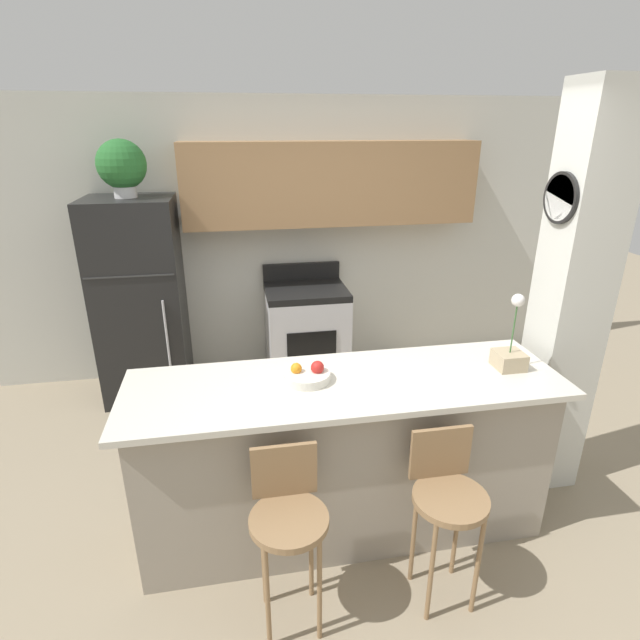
% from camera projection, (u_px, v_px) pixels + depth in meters
% --- Properties ---
extents(ground_plane, '(14.00, 14.00, 0.00)m').
position_uv_depth(ground_plane, '(343.00, 524.00, 3.08)').
color(ground_plane, gray).
extents(wall_back, '(5.60, 0.38, 2.55)m').
position_uv_depth(wall_back, '(307.00, 218.00, 4.60)').
color(wall_back, silver).
rests_on(wall_back, ground_plane).
extents(pillar_right, '(0.38, 0.32, 2.55)m').
position_uv_depth(pillar_right, '(570.00, 303.00, 3.06)').
color(pillar_right, silver).
rests_on(pillar_right, ground_plane).
extents(counter_bar, '(2.40, 0.72, 1.00)m').
position_uv_depth(counter_bar, '(344.00, 457.00, 2.90)').
color(counter_bar, gray).
rests_on(counter_bar, ground_plane).
extents(refrigerator, '(0.72, 0.66, 1.76)m').
position_uv_depth(refrigerator, '(141.00, 301.00, 4.30)').
color(refrigerator, black).
rests_on(refrigerator, ground_plane).
extents(stove_range, '(0.74, 0.62, 1.07)m').
position_uv_depth(stove_range, '(306.00, 333.00, 4.72)').
color(stove_range, silver).
rests_on(stove_range, ground_plane).
extents(bar_stool_left, '(0.37, 0.37, 0.92)m').
position_uv_depth(bar_stool_left, '(288.00, 517.00, 2.31)').
color(bar_stool_left, olive).
rests_on(bar_stool_left, ground_plane).
extents(bar_stool_right, '(0.37, 0.37, 0.92)m').
position_uv_depth(bar_stool_right, '(447.00, 496.00, 2.44)').
color(bar_stool_right, olive).
rests_on(bar_stool_right, ground_plane).
extents(potted_plant_on_fridge, '(0.38, 0.38, 0.45)m').
position_uv_depth(potted_plant_on_fridge, '(122.00, 166.00, 3.89)').
color(potted_plant_on_fridge, silver).
rests_on(potted_plant_on_fridge, refrigerator).
extents(orchid_vase, '(0.16, 0.16, 0.45)m').
position_uv_depth(orchid_vase, '(510.00, 353.00, 2.83)').
color(orchid_vase, tan).
rests_on(orchid_vase, counter_bar).
extents(fruit_bowl, '(0.26, 0.26, 0.11)m').
position_uv_depth(fruit_bowl, '(307.00, 375.00, 2.72)').
color(fruit_bowl, silver).
rests_on(fruit_bowl, counter_bar).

